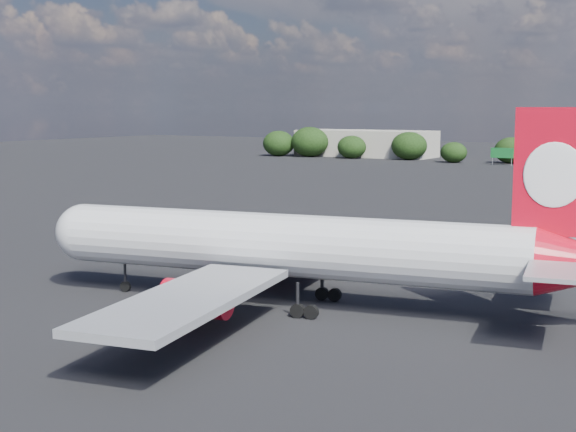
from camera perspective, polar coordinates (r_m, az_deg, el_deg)
The scene contains 4 objects.
ground at distance 102.15m, azimuth 6.28°, elevation -0.73°, with size 500.00×500.00×0.00m, color black.
qantas_airliner at distance 59.49m, azimuth 1.36°, elevation -2.32°, with size 45.69×43.64×14.95m.
terminal_building at distance 248.41m, azimuth 5.56°, elevation 5.16°, with size 42.00×16.00×8.00m.
highway_sign at distance 216.64m, azimuth 14.99°, elevation 4.34°, with size 6.00×0.30×4.50m.
Camera 1 is at (42.46, -31.70, 14.92)m, focal length 50.00 mm.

